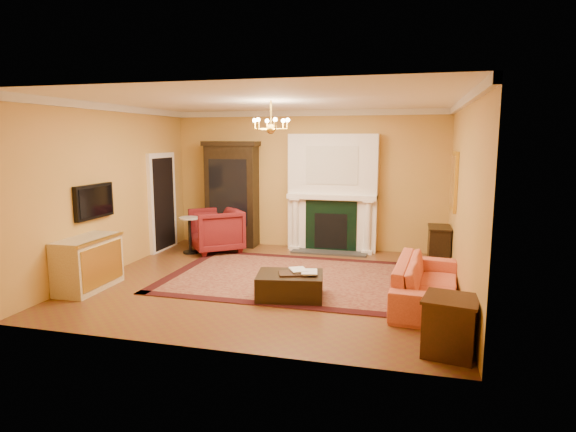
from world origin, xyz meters
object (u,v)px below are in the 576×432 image
(commode, at_px, (88,263))
(leather_ottoman, at_px, (290,285))
(pedestal_table, at_px, (190,232))
(china_cabinet, at_px, (232,196))
(coral_sofa, at_px, (427,275))
(wingback_armchair, at_px, (216,228))
(end_table, at_px, (450,327))
(console_table, at_px, (439,247))

(commode, relative_size, leather_ottoman, 1.15)
(pedestal_table, bearing_deg, china_cabinet, 58.22)
(china_cabinet, xyz_separation_m, coral_sofa, (4.16, -2.97, -0.69))
(pedestal_table, bearing_deg, wingback_armchair, 28.81)
(end_table, distance_m, console_table, 3.93)
(end_table, height_order, leather_ottoman, end_table)
(coral_sofa, bearing_deg, leather_ottoman, 103.01)
(pedestal_table, height_order, console_table, pedestal_table)
(china_cabinet, xyz_separation_m, console_table, (4.44, -0.74, -0.75))
(commode, relative_size, coral_sofa, 0.52)
(pedestal_table, relative_size, coral_sofa, 0.35)
(end_table, bearing_deg, china_cabinet, 133.11)
(end_table, bearing_deg, pedestal_table, 143.24)
(console_table, bearing_deg, wingback_armchair, 178.60)
(wingback_armchair, xyz_separation_m, pedestal_table, (-0.48, -0.26, -0.06))
(china_cabinet, relative_size, coral_sofa, 1.03)
(pedestal_table, xyz_separation_m, leather_ottoman, (2.77, -2.30, -0.25))
(commode, xyz_separation_m, leather_ottoman, (3.25, 0.37, -0.22))
(china_cabinet, distance_m, commode, 3.85)
(commode, height_order, leather_ottoman, commode)
(china_cabinet, height_order, wingback_armchair, china_cabinet)
(pedestal_table, xyz_separation_m, end_table, (4.97, -3.71, -0.13))
(commode, bearing_deg, pedestal_table, 79.14)
(wingback_armchair, distance_m, console_table, 4.55)
(commode, height_order, console_table, commode)
(coral_sofa, xyz_separation_m, end_table, (0.21, -1.71, -0.11))
(coral_sofa, height_order, end_table, coral_sofa)
(wingback_armchair, xyz_separation_m, commode, (-0.96, -2.94, -0.09))
(pedestal_table, height_order, coral_sofa, coral_sofa)
(pedestal_table, xyz_separation_m, commode, (-0.48, -2.67, -0.03))
(china_cabinet, xyz_separation_m, leather_ottoman, (2.17, -3.26, -0.92))
(china_cabinet, distance_m, wingback_armchair, 0.93)
(china_cabinet, xyz_separation_m, pedestal_table, (-0.60, -0.96, -0.67))
(china_cabinet, distance_m, leather_ottoman, 4.03)
(coral_sofa, relative_size, console_table, 2.96)
(pedestal_table, height_order, end_table, pedestal_table)
(commode, distance_m, leather_ottoman, 3.27)
(end_table, bearing_deg, wingback_armchair, 138.46)
(coral_sofa, xyz_separation_m, leather_ottoman, (-1.99, -0.30, -0.23))
(wingback_armchair, distance_m, commode, 3.09)
(pedestal_table, bearing_deg, console_table, 2.49)
(commode, bearing_deg, console_table, 26.96)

